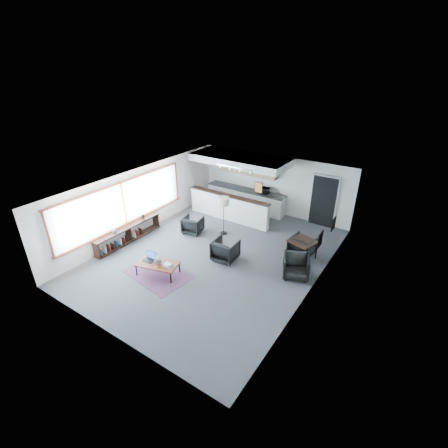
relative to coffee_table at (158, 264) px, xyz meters
The scene contains 21 objects.
room 2.32m from the coffee_table, 65.86° to the left, with size 7.02×9.02×2.62m.
window 2.99m from the coffee_table, 157.95° to the left, with size 0.10×5.95×1.66m.
console 2.59m from the coffee_table, 159.65° to the left, with size 0.35×3.00×0.80m.
kitchenette 5.75m from the coffee_table, 93.29° to the left, with size 4.20×1.96×2.60m.
doorway 7.15m from the coffee_table, 63.52° to the left, with size 1.10×0.12×2.15m.
track_light 4.67m from the coffee_table, 86.09° to the left, with size 1.60×0.07×0.15m.
wall_art_lower 5.07m from the coffee_table, 28.41° to the left, with size 0.03×0.38×0.48m.
wall_art_upper 5.78m from the coffee_table, 40.04° to the left, with size 0.03×0.34×0.44m.
kilim_rug 0.39m from the coffee_table, 110.56° to the right, with size 2.22×1.67×0.01m.
coffee_table is the anchor object (origin of this frame).
laptop 0.35m from the coffee_table, behind, with size 0.39×0.33×0.26m.
ceramic_pot 0.16m from the coffee_table, 16.21° to the right, with size 0.24×0.24×0.24m.
book_stack 0.41m from the coffee_table, ahead, with size 0.29×0.24×0.09m.
coaster 0.24m from the coffee_table, 57.46° to the right, with size 0.12×0.12×0.01m.
armchair_left 2.98m from the coffee_table, 106.52° to the left, with size 0.72×0.68×0.74m, color black.
armchair_right 2.34m from the coffee_table, 55.68° to the left, with size 0.79×0.74×0.81m, color black.
floor_lamp 3.60m from the coffee_table, 86.42° to the left, with size 0.48×0.48×1.54m.
dining_table 4.92m from the coffee_table, 45.14° to the left, with size 1.00×1.00×0.68m.
dining_chair_near 4.40m from the coffee_table, 32.27° to the left, with size 0.67×0.63×0.69m, color black.
dining_chair_far 5.02m from the coffee_table, 47.14° to the left, with size 0.64×0.60×0.66m, color black.
microwave 6.17m from the coffee_table, 84.62° to the left, with size 0.50×0.28×0.34m, color black.
Camera 1 is at (5.67, -7.97, 6.20)m, focal length 26.00 mm.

